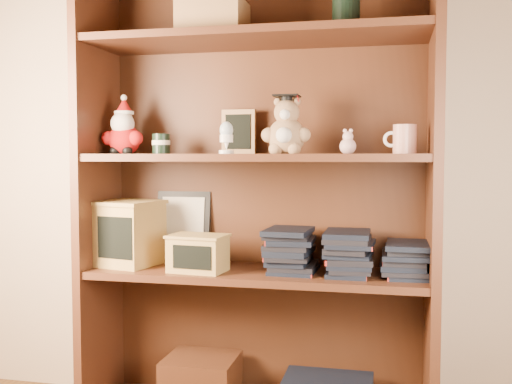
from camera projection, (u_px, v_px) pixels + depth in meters
bookcase at (258, 203)px, 2.10m from camera, size 1.20×0.35×1.60m
shelf_lower at (256, 274)px, 2.06m from camera, size 1.14×0.33×0.02m
shelf_upper at (256, 158)px, 2.04m from camera, size 1.14×0.33×0.02m
santa_plush at (124, 132)px, 2.13m from camera, size 0.15×0.11×0.22m
teachers_tin at (161, 144)px, 2.11m from camera, size 0.06×0.06×0.07m
chalkboard_plaque at (239, 133)px, 2.16m from camera, size 0.13×0.07×0.16m
egg_cup at (226, 136)px, 1.98m from camera, size 0.05×0.05×0.11m
grad_teddy_bear at (286, 131)px, 2.00m from camera, size 0.17×0.14×0.20m
pink_figurine at (348, 144)px, 1.97m from camera, size 0.05×0.05×0.09m
teacher_mug at (404, 139)px, 1.93m from camera, size 0.11×0.08×0.09m
certificate_frame at (183, 226)px, 2.25m from camera, size 0.21×0.05×0.26m
treats_box at (128, 232)px, 2.15m from camera, size 0.25×0.25×0.23m
pencils_box at (198, 253)px, 2.03m from camera, size 0.21×0.16×0.13m
book_stack_left at (291, 251)px, 2.03m from camera, size 0.14×0.20×0.14m
book_stack_mid at (348, 253)px, 1.99m from camera, size 0.14×0.20×0.14m
book_stack_right at (406, 260)px, 1.95m from camera, size 0.14×0.20×0.11m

